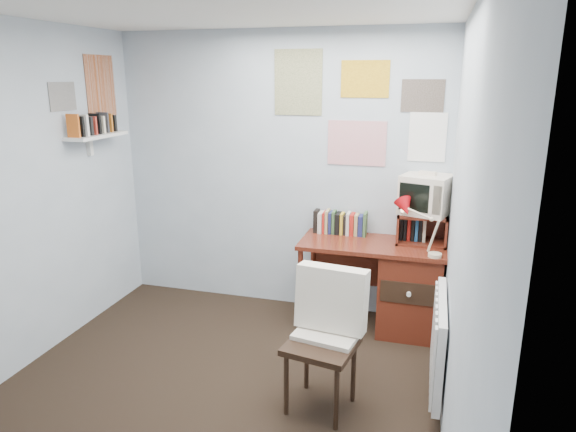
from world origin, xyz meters
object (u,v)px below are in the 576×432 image
at_px(desk, 403,285).
at_px(tv_riser, 422,228).
at_px(desk_chair, 321,346).
at_px(crt_tv, 426,193).
at_px(wall_shelf, 97,136).
at_px(desk_lamp, 437,233).
at_px(radiator, 439,342).

xyz_separation_m(desk, tv_riser, (0.12, 0.11, 0.48)).
relative_size(desk_chair, tv_riser, 2.25).
distance_m(crt_tv, wall_shelf, 2.79).
bearing_deg(tv_riser, desk, -137.04).
xyz_separation_m(desk_lamp, crt_tv, (-0.10, 0.35, 0.24)).
bearing_deg(wall_shelf, desk, 8.40).
distance_m(desk_lamp, wall_shelf, 2.89).
bearing_deg(desk_lamp, radiator, -89.91).
bearing_deg(desk_lamp, desk_chair, -127.72).
xyz_separation_m(crt_tv, radiator, (0.16, -1.06, -0.77)).
height_order(tv_riser, radiator, tv_riser).
relative_size(desk_lamp, tv_riser, 0.94).
relative_size(desk, crt_tv, 3.24).
bearing_deg(radiator, desk, 107.24).
distance_m(desk_chair, tv_riser, 1.52).
bearing_deg(wall_shelf, tv_riser, 10.32).
distance_m(tv_riser, crt_tv, 0.30).
height_order(desk_lamp, wall_shelf, wall_shelf).
bearing_deg(tv_riser, wall_shelf, -169.68).
relative_size(desk_lamp, wall_shelf, 0.61).
relative_size(desk, tv_riser, 3.00).
bearing_deg(desk, desk_chair, -109.41).
bearing_deg(radiator, crt_tv, 98.38).
relative_size(desk_chair, desk_lamp, 2.38).
xyz_separation_m(desk, wall_shelf, (-2.57, -0.38, 1.21)).
distance_m(desk_chair, desk_lamp, 1.32).
xyz_separation_m(desk_lamp, radiator, (0.06, -0.71, -0.53)).
height_order(desk_lamp, crt_tv, crt_tv).
bearing_deg(tv_riser, crt_tv, 55.43).
height_order(desk_lamp, tv_riser, desk_lamp).
relative_size(tv_riser, crt_tv, 1.08).
distance_m(tv_riser, wall_shelf, 2.83).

